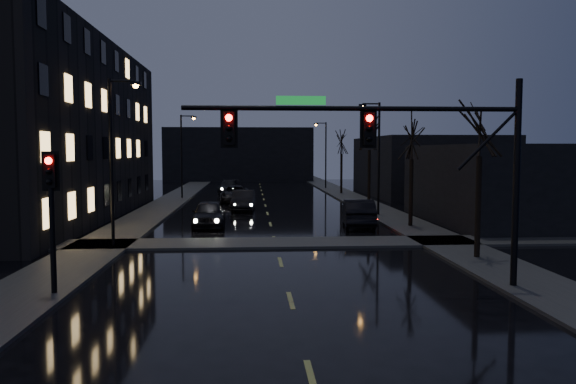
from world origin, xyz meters
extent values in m
cube|color=#2D2D2B|center=(-8.50, 35.00, 0.06)|extent=(3.00, 140.00, 0.12)
cube|color=#2D2D2B|center=(8.50, 35.00, 0.06)|extent=(3.00, 140.00, 0.12)
cube|color=#2D2D2B|center=(0.00, 18.50, 0.06)|extent=(40.00, 3.00, 0.12)
cube|color=black|center=(-16.50, 30.00, 6.00)|extent=(12.00, 30.00, 12.00)
cube|color=black|center=(15.50, 26.00, 2.50)|extent=(10.00, 14.00, 5.00)
cube|color=black|center=(17.00, 48.00, 3.00)|extent=(12.00, 18.00, 6.00)
cube|color=black|center=(-3.00, 78.00, 4.00)|extent=(22.00, 10.00, 8.00)
cylinder|color=black|center=(7.60, 9.00, 3.50)|extent=(0.22, 0.22, 7.00)
cylinder|color=black|center=(2.10, 9.00, 6.00)|extent=(11.00, 0.16, 0.16)
cylinder|color=black|center=(6.60, 9.00, 5.00)|extent=(2.05, 0.10, 2.05)
cube|color=#0C591E|center=(0.40, 9.00, 6.25)|extent=(1.60, 0.04, 0.28)
cube|color=black|center=(-1.90, 9.00, 5.35)|extent=(0.35, 0.28, 1.05)
sphere|color=#FF0705|center=(-1.90, 8.84, 5.68)|extent=(0.22, 0.22, 0.22)
cube|color=black|center=(2.60, 9.00, 5.35)|extent=(0.35, 0.28, 1.05)
sphere|color=#FF0705|center=(2.60, 8.84, 5.68)|extent=(0.22, 0.22, 0.22)
cylinder|color=black|center=(-7.50, 9.00, 2.20)|extent=(0.18, 0.18, 4.40)
cube|color=black|center=(-7.50, 9.00, 4.00)|extent=(0.35, 0.28, 1.05)
sphere|color=#FF0705|center=(-7.50, 8.84, 4.33)|extent=(0.22, 0.22, 0.22)
cylinder|color=black|center=(8.40, 14.00, 2.20)|extent=(0.24, 0.24, 4.40)
cylinder|color=black|center=(8.40, 24.00, 2.06)|extent=(0.24, 0.24, 4.12)
cylinder|color=black|center=(8.40, 36.00, 2.34)|extent=(0.24, 0.24, 4.68)
cylinder|color=black|center=(8.40, 50.00, 2.15)|extent=(0.24, 0.24, 4.29)
cylinder|color=black|center=(-7.80, 18.00, 4.00)|extent=(0.16, 0.16, 8.00)
cylinder|color=black|center=(-7.20, 18.00, 7.90)|extent=(1.20, 0.10, 0.10)
cube|color=black|center=(-6.60, 18.00, 7.80)|extent=(0.50, 0.25, 0.15)
sphere|color=orange|center=(-6.60, 18.00, 7.70)|extent=(0.28, 0.28, 0.28)
cylinder|color=black|center=(-7.80, 45.00, 4.00)|extent=(0.16, 0.16, 8.00)
cylinder|color=black|center=(-7.20, 45.00, 7.90)|extent=(1.20, 0.10, 0.10)
cube|color=black|center=(-6.60, 45.00, 7.80)|extent=(0.50, 0.25, 0.15)
sphere|color=orange|center=(-6.60, 45.00, 7.70)|extent=(0.28, 0.28, 0.28)
cylinder|color=black|center=(7.80, 30.00, 4.00)|extent=(0.16, 0.16, 8.00)
cylinder|color=black|center=(7.20, 30.00, 7.90)|extent=(1.20, 0.10, 0.10)
cube|color=black|center=(6.60, 30.00, 7.80)|extent=(0.50, 0.25, 0.15)
sphere|color=orange|center=(6.60, 30.00, 7.70)|extent=(0.28, 0.28, 0.28)
cylinder|color=black|center=(7.80, 58.00, 4.00)|extent=(0.16, 0.16, 8.00)
cylinder|color=black|center=(7.20, 58.00, 7.90)|extent=(1.20, 0.10, 0.10)
cube|color=black|center=(6.60, 58.00, 7.80)|extent=(0.50, 0.25, 0.15)
sphere|color=orange|center=(6.60, 58.00, 7.70)|extent=(0.28, 0.28, 0.28)
imported|color=black|center=(-3.77, 25.02, 0.81)|extent=(2.03, 4.80, 1.62)
imported|color=black|center=(-1.80, 34.37, 0.78)|extent=(1.87, 4.79, 1.56)
imported|color=black|center=(-2.64, 41.58, 0.74)|extent=(2.56, 5.37, 1.48)
imported|color=black|center=(-3.60, 51.45, 0.73)|extent=(2.31, 5.12, 1.45)
imported|color=black|center=(5.32, 24.63, 0.84)|extent=(2.30, 5.25, 1.68)
camera|label=1|loc=(-1.22, -9.07, 4.65)|focal=35.00mm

